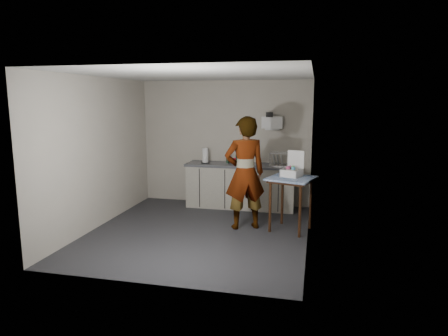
% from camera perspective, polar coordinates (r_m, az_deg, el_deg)
% --- Properties ---
extents(ground, '(4.00, 4.00, 0.00)m').
position_cam_1_polar(ground, '(6.86, -3.63, -9.07)').
color(ground, '#29292E').
rests_on(ground, ground).
extents(wall_back, '(3.60, 0.02, 2.60)m').
position_cam_1_polar(wall_back, '(8.46, 0.14, 3.60)').
color(wall_back, beige).
rests_on(wall_back, ground).
extents(wall_right, '(0.02, 4.00, 2.60)m').
position_cam_1_polar(wall_right, '(6.28, 12.10, 1.20)').
color(wall_right, beige).
rests_on(wall_right, ground).
extents(wall_left, '(0.02, 4.00, 2.60)m').
position_cam_1_polar(wall_left, '(7.27, -17.40, 2.12)').
color(wall_left, beige).
rests_on(wall_left, ground).
extents(ceiling, '(3.60, 4.00, 0.01)m').
position_cam_1_polar(ceiling, '(6.50, -3.88, 13.13)').
color(ceiling, white).
rests_on(ceiling, wall_back).
extents(kitchen_counter, '(2.24, 0.62, 0.91)m').
position_cam_1_polar(kitchen_counter, '(8.24, 2.40, -2.74)').
color(kitchen_counter, black).
rests_on(kitchen_counter, ground).
extents(wall_shelf, '(0.42, 0.18, 0.37)m').
position_cam_1_polar(wall_shelf, '(8.19, 6.90, 6.46)').
color(wall_shelf, white).
rests_on(wall_shelf, ground).
extents(side_table, '(0.90, 0.90, 0.92)m').
position_cam_1_polar(side_table, '(6.81, 9.58, -2.31)').
color(side_table, '#3D1E0D').
rests_on(side_table, ground).
extents(standing_man, '(0.84, 0.73, 1.94)m').
position_cam_1_polar(standing_man, '(6.82, 3.00, -0.74)').
color(standing_man, '#B2A593').
rests_on(standing_man, ground).
extents(soap_bottle, '(0.15, 0.15, 0.30)m').
position_cam_1_polar(soap_bottle, '(8.14, 2.03, 1.65)').
color(soap_bottle, black).
rests_on(soap_bottle, kitchen_counter).
extents(soda_can, '(0.06, 0.06, 0.12)m').
position_cam_1_polar(soda_can, '(8.15, 1.58, 1.03)').
color(soda_can, red).
rests_on(soda_can, kitchen_counter).
extents(dark_bottle, '(0.07, 0.07, 0.23)m').
position_cam_1_polar(dark_bottle, '(8.25, 0.53, 1.53)').
color(dark_bottle, black).
rests_on(dark_bottle, kitchen_counter).
extents(paper_towel, '(0.18, 0.18, 0.32)m').
position_cam_1_polar(paper_towel, '(8.24, -2.68, 1.73)').
color(paper_towel, black).
rests_on(paper_towel, kitchen_counter).
extents(dish_rack, '(0.38, 0.29, 0.27)m').
position_cam_1_polar(dish_rack, '(8.00, 7.76, 0.77)').
color(dish_rack, silver).
rests_on(dish_rack, kitchen_counter).
extents(bakery_box, '(0.40, 0.41, 0.43)m').
position_cam_1_polar(bakery_box, '(6.87, 9.68, -0.38)').
color(bakery_box, white).
rests_on(bakery_box, side_table).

